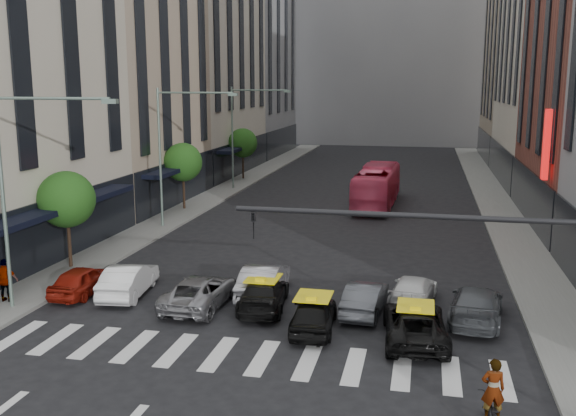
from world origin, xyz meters
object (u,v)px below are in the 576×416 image
Objects in this scene: streetlamp_mid at (173,139)px; car_red at (82,280)px; motorcycle at (492,412)px; taxi_center at (314,314)px; pedestrian_far at (6,280)px; car_white_front at (129,280)px; bus at (377,186)px; streetlamp_near at (22,172)px; streetlamp_far at (243,124)px; taxi_left at (263,294)px.

streetlamp_mid is 2.32× the size of car_red.
taxi_center is at bearing -52.39° from motorcycle.
pedestrian_far reaches higher than motorcycle.
car_white_front is 5.15m from pedestrian_far.
car_white_front is at bearing 71.01° from bus.
streetlamp_far is at bearing 90.00° from streetlamp_near.
car_red is (0.93, 2.45, -5.24)m from streetlamp_near.
bus is at bearing -114.72° from car_red.
taxi_left is 2.43× the size of pedestrian_far.
taxi_left is (9.44, -13.66, -5.24)m from streetlamp_mid.
streetlamp_far reaches higher than pedestrian_far.
streetlamp_mid is at bearing -85.80° from car_red.
streetlamp_near is 13.04m from taxi_center.
streetlamp_far is at bearing -72.57° from taxi_center.
motorcycle is at bearing 153.41° from pedestrian_far.
streetlamp_near is at bearing 35.52° from car_white_front.
streetlamp_near is 4.78× the size of pedestrian_far.
streetlamp_mid reaches higher than motorcycle.
car_white_front is 17.17m from motorcycle.
car_red is 2.06× the size of pedestrian_far.
taxi_left is 2.63× the size of motorcycle.
streetlamp_far is 14.03m from bus.
car_red is 0.97× the size of taxi_center.
car_white_front is 0.96× the size of taxi_left.
streetlamp_far is at bearing -78.88° from taxi_left.
taxi_center is 26.52m from bus.
streetlamp_mid is at bearing -104.91° from pedestrian_far.
pedestrian_far is at bearing 2.85° from taxi_left.
taxi_left is 0.41× the size of bus.
streetlamp_mid reaches higher than pedestrian_far.
bus is 5.95× the size of pedestrian_far.
streetlamp_near reaches higher than taxi_center.
taxi_left is at bearing 179.52° from car_red.
taxi_left is 11.16m from pedestrian_far.
bus reaches higher than motorcycle.
pedestrian_far is at bearing -92.84° from streetlamp_far.
pedestrian_far is at bearing 19.29° from car_white_front.
taxi_center is (11.94, -15.65, -5.22)m from streetlamp_mid.
streetlamp_near is at bearing 69.59° from car_red.
pedestrian_far is (-19.57, 6.15, 0.63)m from motorcycle.
streetlamp_far is at bearing -101.99° from pedestrian_far.
streetlamp_near is 29.87m from bus.
car_white_front is at bearing -162.84° from pedestrian_far.
taxi_center is at bearing 157.65° from car_white_front.
motorcycle is (18.01, -21.63, -5.45)m from streetlamp_mid.
streetlamp_far is 42.07m from motorcycle.
car_red is 0.85× the size of taxi_left.
streetlamp_mid reaches higher than bus.
car_red is 0.88× the size of car_white_front.
car_red is 3.18m from pedestrian_far.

